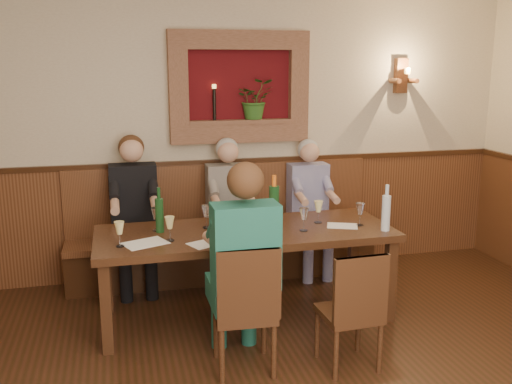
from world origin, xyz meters
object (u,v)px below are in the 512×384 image
wine_bottle_green_a (274,206)px  dining_table (246,239)px  bench (224,245)px  person_bench_right (310,220)px  person_chair_front (242,283)px  chair_near_right (349,333)px  wine_bottle_green_b (159,214)px  water_bottle (386,212)px  spittoon_bucket (249,217)px  chair_near_left (244,333)px  person_bench_left (135,227)px  person_bench_mid (230,223)px

wine_bottle_green_a → dining_table: bearing=176.3°
bench → wine_bottle_green_a: (0.23, -0.96, 0.61)m
bench → dining_table: bearing=-90.0°
bench → wine_bottle_green_a: 1.16m
bench → wine_bottle_green_a: bearing=-76.3°
dining_table → bench: 1.01m
person_bench_right → person_chair_front: (-1.05, -1.62, 0.05)m
chair_near_right → wine_bottle_green_b: (-1.19, 1.08, 0.65)m
bench → water_bottle: (1.10, -1.23, 0.58)m
spittoon_bucket → wine_bottle_green_a: bearing=5.4°
chair_near_left → person_bench_left: bearing=114.9°
bench → spittoon_bucket: 1.12m
person_chair_front → spittoon_bucket: 0.82m
wine_bottle_green_a → chair_near_right: bearing=-73.8°
person_bench_left → wine_bottle_green_a: size_ratio=3.23×
dining_table → person_bench_right: person_bench_right is taller
person_bench_mid → person_bench_right: size_ratio=1.03×
dining_table → person_bench_mid: (0.04, 0.84, -0.10)m
person_chair_front → wine_bottle_green_b: person_chair_front is taller
dining_table → wine_bottle_green_b: bearing=170.8°
bench → chair_near_left: bench is taller
water_bottle → spittoon_bucket: bearing=166.8°
chair_near_right → spittoon_bucket: 1.22m
chair_near_right → person_bench_left: person_bench_left is taller
person_bench_mid → person_bench_right: 0.81m
dining_table → person_bench_left: size_ratio=1.67×
dining_table → spittoon_bucket: bearing=-61.4°
spittoon_bucket → water_bottle: 1.11m
chair_near_right → person_chair_front: person_chair_front is taller
person_bench_right → wine_bottle_green_a: (-0.62, -0.85, 0.38)m
wine_bottle_green_b → person_chair_front: bearing=-61.7°
wine_bottle_green_b → water_bottle: water_bottle is taller
dining_table → chair_near_right: chair_near_right is taller
water_bottle → dining_table: bearing=165.3°
person_bench_mid → wine_bottle_green_a: 0.95m
spittoon_bucket → wine_bottle_green_b: wine_bottle_green_b is taller
chair_near_left → person_bench_mid: person_bench_mid is taller
person_bench_left → person_chair_front: (0.65, -1.61, 0.01)m
bench → person_chair_front: size_ratio=2.05×
person_bench_left → wine_bottle_green_a: 1.42m
person_bench_left → person_bench_right: bearing=0.1°
person_chair_front → water_bottle: bearing=20.6°
dining_table → chair_near_right: bearing=-62.2°
bench → chair_near_left: bearing=-96.5°
person_bench_mid → water_bottle: person_bench_mid is taller
dining_table → person_bench_right: 1.20m
person_chair_front → person_bench_right: bearing=56.9°
chair_near_right → wine_bottle_green_a: 1.21m
bench → person_chair_front: 1.75m
dining_table → water_bottle: water_bottle is taller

